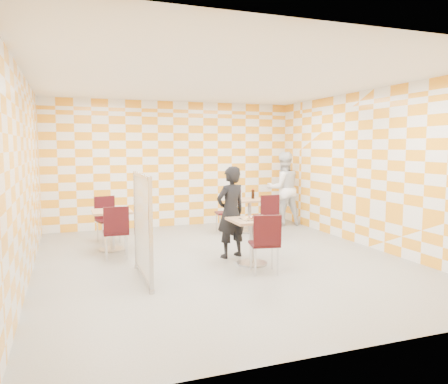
% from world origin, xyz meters
% --- Properties ---
extents(room_shell, '(7.00, 7.00, 7.00)m').
position_xyz_m(room_shell, '(0.00, 0.54, 1.50)').
color(room_shell, '#989893').
rests_on(room_shell, ground).
extents(main_table, '(0.70, 0.70, 0.75)m').
position_xyz_m(main_table, '(0.39, -0.37, 0.51)').
color(main_table, tan).
rests_on(main_table, ground).
extents(second_table, '(0.70, 0.70, 0.75)m').
position_xyz_m(second_table, '(1.42, 2.15, 0.51)').
color(second_table, tan).
rests_on(second_table, ground).
extents(empty_table, '(0.70, 0.70, 0.75)m').
position_xyz_m(empty_table, '(-1.68, 1.42, 0.51)').
color(empty_table, tan).
rests_on(empty_table, ground).
extents(chair_main_front, '(0.50, 0.51, 0.92)m').
position_xyz_m(chair_main_front, '(0.34, -0.98, 0.54)').
color(chair_main_front, '#360A0F').
rests_on(chair_main_front, ground).
extents(chair_second_front, '(0.42, 0.43, 0.92)m').
position_xyz_m(chair_second_front, '(1.52, 1.42, 0.54)').
color(chair_second_front, '#360A0F').
rests_on(chair_second_front, ground).
extents(chair_second_side, '(0.47, 0.46, 0.92)m').
position_xyz_m(chair_second_side, '(0.97, 2.23, 0.54)').
color(chair_second_side, '#360A0F').
rests_on(chair_second_side, ground).
extents(chair_empty_near, '(0.43, 0.44, 0.92)m').
position_xyz_m(chair_empty_near, '(-1.68, 0.70, 0.54)').
color(chair_empty_near, '#360A0F').
rests_on(chair_empty_near, ground).
extents(chair_empty_far, '(0.51, 0.52, 0.92)m').
position_xyz_m(chair_empty_far, '(-1.71, 2.18, 0.54)').
color(chair_empty_far, '#360A0F').
rests_on(chair_empty_far, ground).
extents(partition, '(0.08, 1.38, 1.55)m').
position_xyz_m(partition, '(-1.44, -0.61, 0.79)').
color(partition, white).
rests_on(partition, ground).
extents(man_dark, '(0.67, 0.53, 1.59)m').
position_xyz_m(man_dark, '(0.22, 0.18, 0.80)').
color(man_dark, black).
rests_on(man_dark, ground).
extents(man_white, '(0.92, 0.74, 1.80)m').
position_xyz_m(man_white, '(2.55, 2.71, 0.90)').
color(man_white, white).
rests_on(man_white, ground).
extents(pizza_on_foil, '(0.40, 0.40, 0.04)m').
position_xyz_m(pizza_on_foil, '(0.39, -0.38, 0.77)').
color(pizza_on_foil, silver).
rests_on(pizza_on_foil, main_table).
extents(sport_bottle, '(0.06, 0.06, 0.20)m').
position_xyz_m(sport_bottle, '(1.23, 2.22, 0.84)').
color(sport_bottle, white).
rests_on(sport_bottle, second_table).
extents(soda_bottle, '(0.07, 0.07, 0.23)m').
position_xyz_m(soda_bottle, '(1.51, 2.19, 0.85)').
color(soda_bottle, black).
rests_on(soda_bottle, second_table).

